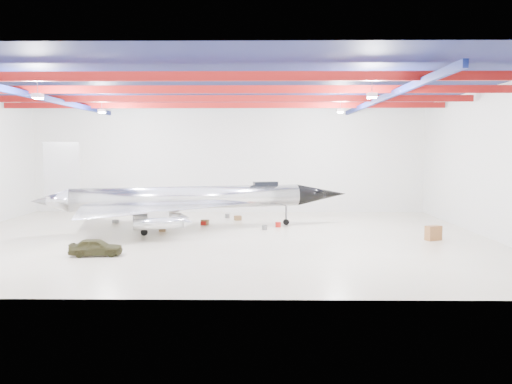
{
  "coord_description": "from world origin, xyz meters",
  "views": [
    {
      "loc": [
        3.47,
        -36.11,
        6.54
      ],
      "look_at": [
        3.01,
        2.0,
        3.21
      ],
      "focal_mm": 35.0,
      "sensor_mm": 36.0,
      "label": 1
    }
  ],
  "objects": [
    {
      "name": "oil_barrel",
      "position": [
        -1.45,
        6.31,
        0.21
      ],
      "size": [
        0.73,
        0.66,
        0.42
      ],
      "primitive_type": "cube",
      "rotation": [
        0.0,
        0.0,
        -0.35
      ],
      "color": "olive",
      "rests_on": "floor"
    },
    {
      "name": "engine_drum",
      "position": [
        3.67,
        3.67,
        0.19
      ],
      "size": [
        0.48,
        0.48,
        0.38
      ],
      "primitive_type": "cylinder",
      "rotation": [
        0.0,
        0.0,
        0.16
      ],
      "color": "#59595B",
      "rests_on": "floor"
    },
    {
      "name": "wall_right",
      "position": [
        20.0,
        0.0,
        5.5
      ],
      "size": [
        0.0,
        30.0,
        30.0
      ],
      "primitive_type": "plane",
      "rotation": [
        1.57,
        0.0,
        -1.57
      ],
      "color": "silver",
      "rests_on": "floor"
    },
    {
      "name": "parts_bin",
      "position": [
        1.26,
        8.99,
        0.21
      ],
      "size": [
        0.74,
        0.66,
        0.43
      ],
      "primitive_type": "cube",
      "rotation": [
        0.0,
        0.0,
        0.34
      ],
      "color": "olive",
      "rests_on": "floor"
    },
    {
      "name": "jeep",
      "position": [
        -6.68,
        -6.21,
        0.54
      ],
      "size": [
        3.28,
        1.59,
        1.08
      ],
      "primitive_type": "imported",
      "rotation": [
        0.0,
        0.0,
        1.67
      ],
      "color": "#37351B",
      "rests_on": "floor"
    },
    {
      "name": "wall_back",
      "position": [
        0.0,
        15.0,
        5.5
      ],
      "size": [
        40.0,
        0.0,
        40.0
      ],
      "primitive_type": "plane",
      "rotation": [
        1.57,
        0.0,
        0.0
      ],
      "color": "silver",
      "rests_on": "floor"
    },
    {
      "name": "tool_chest",
      "position": [
        4.82,
        5.05,
        0.22
      ],
      "size": [
        0.56,
        0.56,
        0.43
      ],
      "primitive_type": "cylinder",
      "rotation": [
        0.0,
        0.0,
        0.18
      ],
      "color": "#A61410",
      "rests_on": "floor"
    },
    {
      "name": "crate_small",
      "position": [
        -9.42,
        7.1,
        0.15
      ],
      "size": [
        0.54,
        0.49,
        0.3
      ],
      "primitive_type": "cube",
      "rotation": [
        0.0,
        0.0,
        -0.42
      ],
      "color": "#59595B",
      "rests_on": "floor"
    },
    {
      "name": "jet_aircraft",
      "position": [
        -2.5,
        4.05,
        2.3
      ],
      "size": [
        25.31,
        17.97,
        7.02
      ],
      "rotation": [
        0.0,
        0.0,
        0.26
      ],
      "color": "silver",
      "rests_on": "floor"
    },
    {
      "name": "toolbox_red",
      "position": [
        -1.52,
        6.14,
        0.16
      ],
      "size": [
        0.52,
        0.46,
        0.31
      ],
      "primitive_type": "cube",
      "rotation": [
        0.0,
        0.0,
        -0.26
      ],
      "color": "#A61410",
      "rests_on": "floor"
    },
    {
      "name": "spares_box",
      "position": [
        0.2,
        10.47,
        0.2
      ],
      "size": [
        0.52,
        0.52,
        0.4
      ],
      "primitive_type": "cylinder",
      "rotation": [
        0.0,
        0.0,
        -0.18
      ],
      "color": "#59595B",
      "rests_on": "floor"
    },
    {
      "name": "ceiling_structure",
      "position": [
        0.0,
        0.0,
        10.32
      ],
      "size": [
        39.5,
        29.5,
        1.08
      ],
      "color": "maroon",
      "rests_on": "ceiling"
    },
    {
      "name": "ceiling",
      "position": [
        0.0,
        0.0,
        11.0
      ],
      "size": [
        40.0,
        40.0,
        0.0
      ],
      "primitive_type": "plane",
      "rotation": [
        3.14,
        0.0,
        0.0
      ],
      "color": "#0A0F38",
      "rests_on": "wall_back"
    },
    {
      "name": "crate_ply",
      "position": [
        -4.4,
        2.78,
        0.18
      ],
      "size": [
        0.54,
        0.44,
        0.36
      ],
      "primitive_type": "cube",
      "rotation": [
        0.0,
        0.0,
        0.06
      ],
      "color": "olive",
      "rests_on": "floor"
    },
    {
      "name": "desk",
      "position": [
        15.71,
        -0.78,
        0.52
      ],
      "size": [
        1.28,
        1.0,
        1.05
      ],
      "primitive_type": "cube",
      "rotation": [
        0.0,
        0.0,
        0.43
      ],
      "color": "brown",
      "rests_on": "floor"
    },
    {
      "name": "floor",
      "position": [
        0.0,
        0.0,
        0.0
      ],
      "size": [
        40.0,
        40.0,
        0.0
      ],
      "primitive_type": "plane",
      "color": "beige",
      "rests_on": "ground"
    }
  ]
}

